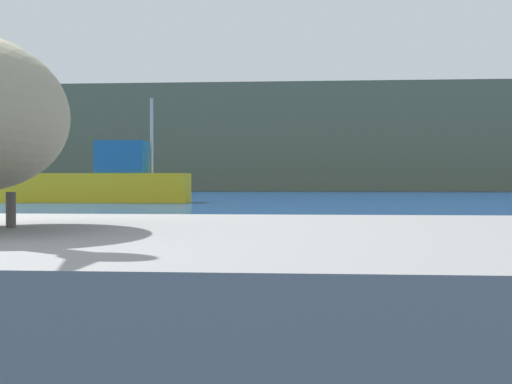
# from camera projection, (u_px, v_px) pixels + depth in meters

# --- Properties ---
(hillside_backdrop) EXTENTS (140.00, 14.63, 8.00)m
(hillside_backdrop) POSITION_uv_depth(u_px,v_px,m) (317.00, 140.00, 72.31)
(hillside_backdrop) COLOR #5B664C
(hillside_backdrop) RESTS_ON ground
(fishing_boat_yellow) EXTENTS (7.10, 2.28, 3.97)m
(fishing_boat_yellow) POSITION_uv_depth(u_px,v_px,m) (103.00, 181.00, 34.31)
(fishing_boat_yellow) COLOR yellow
(fishing_boat_yellow) RESTS_ON ground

